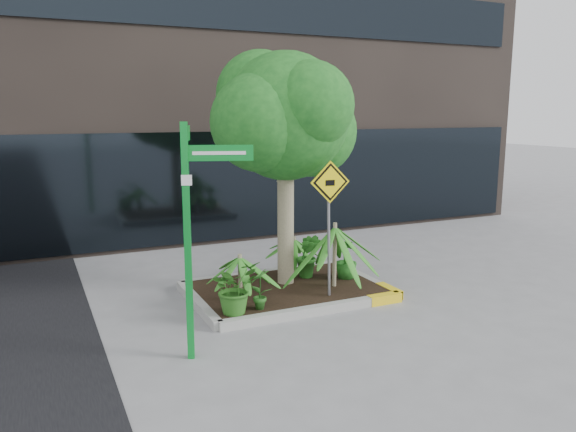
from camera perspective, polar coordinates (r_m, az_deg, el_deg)
name	(u,v)px	position (r m, az deg, el deg)	size (l,w,h in m)	color
ground	(283,301)	(9.59, -0.49, -8.67)	(80.00, 80.00, 0.00)	gray
planter	(289,289)	(9.89, 0.08, -7.45)	(3.35, 2.36, 0.15)	#9E9E99
tree	(285,117)	(9.67, -0.30, 10.07)	(2.81, 2.49, 4.21)	tan
palm_front	(335,227)	(9.68, 4.80, -1.11)	(1.27, 1.27, 1.41)	tan
palm_left	(240,257)	(9.03, -4.92, -4.20)	(0.86, 0.86, 0.96)	tan
palm_back	(294,239)	(10.58, 0.61, -2.36)	(0.78, 0.78, 0.86)	tan
shrub_a	(234,288)	(8.56, -5.46, -7.25)	(0.72, 0.72, 0.80)	#28621C
shrub_b	(346,259)	(10.33, 5.91, -4.33)	(0.41, 0.41, 0.73)	#257021
shrub_c	(260,288)	(8.72, -2.86, -7.33)	(0.35, 0.35, 0.67)	#255F1D
shrub_d	(308,256)	(10.31, 2.09, -4.04)	(0.46, 0.46, 0.83)	#256C1F
street_sign_post	(192,215)	(7.14, -9.74, 0.08)	(0.86, 1.08, 3.04)	#0C882A
cattle_sign	(330,205)	(9.12, 4.24, 1.09)	(0.69, 0.15, 2.24)	slate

